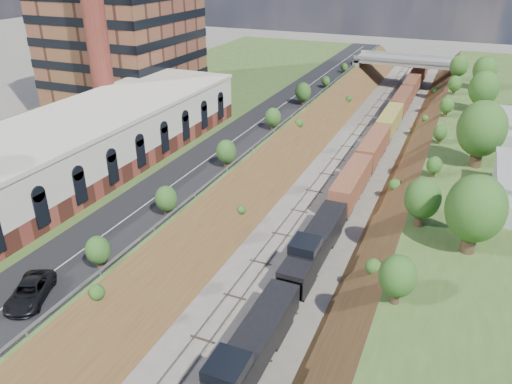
# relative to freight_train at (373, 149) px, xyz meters

# --- Properties ---
(platform_left) EXTENTS (44.00, 180.00, 5.00)m
(platform_left) POSITION_rel_freight_train_xyz_m (-35.60, -10.03, 0.10)
(platform_left) COLOR #3B5A25
(platform_left) RESTS_ON ground
(embankment_left) EXTENTS (10.00, 180.00, 10.00)m
(embankment_left) POSITION_rel_freight_train_xyz_m (-13.60, -10.03, -2.40)
(embankment_left) COLOR brown
(embankment_left) RESTS_ON ground
(embankment_right) EXTENTS (10.00, 180.00, 10.00)m
(embankment_right) POSITION_rel_freight_train_xyz_m (8.40, -10.03, -2.40)
(embankment_right) COLOR brown
(embankment_right) RESTS_ON ground
(rail_left_track) EXTENTS (1.58, 180.00, 0.18)m
(rail_left_track) POSITION_rel_freight_train_xyz_m (-5.20, -10.03, -2.31)
(rail_left_track) COLOR gray
(rail_left_track) RESTS_ON ground
(rail_right_track) EXTENTS (1.58, 180.00, 0.18)m
(rail_right_track) POSITION_rel_freight_train_xyz_m (0.00, -10.03, -2.31)
(rail_right_track) COLOR gray
(rail_right_track) RESTS_ON ground
(road) EXTENTS (8.00, 180.00, 0.10)m
(road) POSITION_rel_freight_train_xyz_m (-18.10, -10.03, 2.65)
(road) COLOR black
(road) RESTS_ON platform_left
(guardrail) EXTENTS (0.10, 171.00, 0.70)m
(guardrail) POSITION_rel_freight_train_xyz_m (-14.00, -10.23, 3.15)
(guardrail) COLOR #99999E
(guardrail) RESTS_ON platform_left
(commercial_building) EXTENTS (14.30, 62.30, 7.00)m
(commercial_building) POSITION_rel_freight_train_xyz_m (-30.60, -32.03, 6.11)
(commercial_building) COLOR brown
(commercial_building) RESTS_ON platform_left
(overpass) EXTENTS (24.50, 8.30, 7.40)m
(overpass) POSITION_rel_freight_train_xyz_m (-2.60, 51.97, 2.52)
(overpass) COLOR gray
(overpass) RESTS_ON ground
(tree_right_large) EXTENTS (5.25, 5.25, 7.61)m
(tree_right_large) POSITION_rel_freight_train_xyz_m (14.40, -30.03, 6.98)
(tree_right_large) COLOR #473323
(tree_right_large) RESTS_ON platform_right
(tree_left_crest) EXTENTS (2.45, 2.45, 3.55)m
(tree_left_crest) POSITION_rel_freight_train_xyz_m (-14.40, -50.03, 4.64)
(tree_left_crest) COLOR #473323
(tree_left_crest) RESTS_ON platform_left
(freight_train) EXTENTS (2.71, 138.91, 4.55)m
(freight_train) POSITION_rel_freight_train_xyz_m (0.00, 0.00, 0.00)
(freight_train) COLOR black
(freight_train) RESTS_ON ground
(suv) EXTENTS (4.53, 6.03, 1.52)m
(suv) POSITION_rel_freight_train_xyz_m (-16.82, -51.30, 3.46)
(suv) COLOR black
(suv) RESTS_ON road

